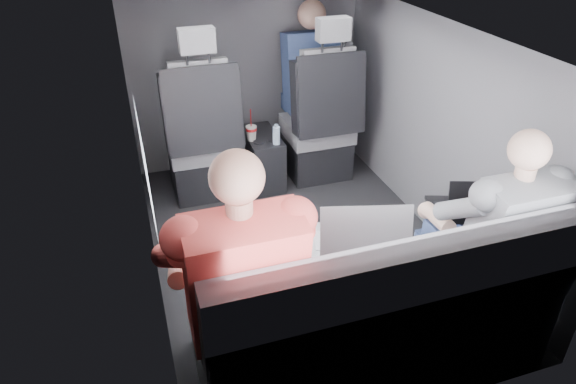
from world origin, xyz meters
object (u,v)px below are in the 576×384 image
object	(u,v)px
front_seat_right	(320,129)
laptop_black	(467,206)
laptop_silver	(354,238)
rear_bench	(379,326)
front_seat_left	(203,145)
soda_cup	(251,132)
water_bottle	(276,135)
passenger_front_right	(311,73)
passenger_rear_left	(238,282)
center_console	(262,159)
passenger_rear_right	(488,235)
laptop_white	(214,259)

from	to	relation	value
front_seat_right	laptop_black	xyz separation A→B (m)	(0.16, -1.59, 0.23)
laptop_silver	laptop_black	xyz separation A→B (m)	(0.65, 0.08, -0.01)
rear_bench	laptop_silver	xyz separation A→B (m)	(-0.04, 0.23, 0.33)
front_seat_right	laptop_black	distance (m)	1.61
front_seat_left	laptop_black	xyz separation A→B (m)	(1.06, -1.59, 0.23)
rear_bench	front_seat_left	bearing A→B (deg)	103.31
laptop_black	soda_cup	bearing A→B (deg)	114.30
front_seat_left	laptop_silver	distance (m)	1.74
rear_bench	laptop_black	world-z (taller)	rear_bench
front_seat_left	water_bottle	distance (m)	0.53
water_bottle	laptop_black	world-z (taller)	laptop_black
passenger_front_right	passenger_rear_left	bearing A→B (deg)	-117.42
center_console	passenger_rear_right	world-z (taller)	passenger_rear_right
laptop_white	laptop_black	xyz separation A→B (m)	(1.28, 0.03, -0.00)
passenger_rear_left	passenger_rear_right	distance (m)	1.19
laptop_white	laptop_black	world-z (taller)	laptop_white
rear_bench	laptop_black	size ratio (longest dim) A/B	4.28
center_console	laptop_silver	xyz separation A→B (m)	(-0.04, -1.71, 0.44)
water_bottle	passenger_front_right	distance (m)	0.64
laptop_silver	passenger_rear_right	world-z (taller)	passenger_rear_right
laptop_black	passenger_front_right	size ratio (longest dim) A/B	0.43
front_seat_right	passenger_front_right	world-z (taller)	passenger_front_right
center_console	laptop_silver	bearing A→B (deg)	-91.36
soda_cup	laptop_black	xyz separation A→B (m)	(0.71, -1.56, 0.17)
passenger_rear_left	passenger_rear_right	world-z (taller)	passenger_rear_left
front_seat_left	soda_cup	size ratio (longest dim) A/B	5.27
water_bottle	passenger_rear_left	distance (m)	1.81
water_bottle	laptop_white	bearing A→B (deg)	-116.34
laptop_white	laptop_silver	world-z (taller)	laptop_silver
front_seat_right	passenger_rear_right	world-z (taller)	front_seat_right
laptop_black	passenger_rear_right	xyz separation A→B (m)	(-0.03, -0.22, -0.02)
soda_cup	passenger_rear_left	world-z (taller)	passenger_rear_left
front_seat_left	laptop_silver	world-z (taller)	front_seat_left
rear_bench	passenger_front_right	bearing A→B (deg)	77.90
front_seat_left	water_bottle	world-z (taller)	front_seat_left
rear_bench	water_bottle	xyz separation A→B (m)	(0.06, 1.76, 0.16)
soda_cup	passenger_rear_right	bearing A→B (deg)	-69.35
front_seat_left	center_console	bearing A→B (deg)	5.07
passenger_rear_left	passenger_rear_right	size ratio (longest dim) A/B	1.08
laptop_silver	passenger_rear_right	distance (m)	0.63
water_bottle	front_seat_right	bearing A→B (deg)	19.92
water_bottle	laptop_white	size ratio (longest dim) A/B	0.38
water_bottle	passenger_rear_right	size ratio (longest dim) A/B	0.13
passenger_front_right	laptop_black	bearing A→B (deg)	-85.37
front_seat_left	passenger_rear_right	bearing A→B (deg)	-60.36
water_bottle	laptop_white	xyz separation A→B (m)	(-0.73, -1.47, 0.16)
soda_cup	passenger_front_right	distance (m)	0.69
rear_bench	passenger_rear_right	world-z (taller)	passenger_rear_right
soda_cup	passenger_rear_left	xyz separation A→B (m)	(-0.52, -1.78, 0.19)
passenger_rear_right	passenger_front_right	distance (m)	2.07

